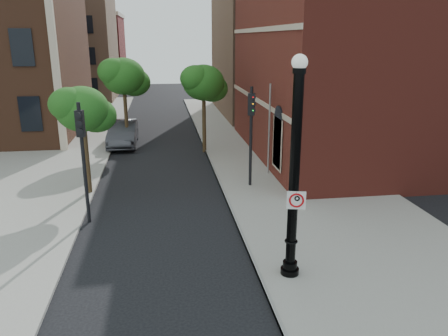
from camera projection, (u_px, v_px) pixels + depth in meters
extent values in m
plane|color=black|center=(193.00, 283.00, 13.06)|extent=(120.00, 120.00, 0.00)
cube|color=gray|center=(290.00, 174.00, 23.35)|extent=(8.00, 60.00, 0.12)
cube|color=gray|center=(36.00, 148.00, 28.86)|extent=(10.00, 50.00, 0.12)
cube|color=gray|center=(217.00, 177.00, 22.80)|extent=(0.10, 60.00, 0.14)
cube|color=maroon|center=(433.00, 56.00, 26.83)|extent=(22.00, 16.00, 12.00)
cube|color=black|center=(278.00, 144.00, 21.71)|extent=(0.08, 1.40, 2.40)
cube|color=beige|center=(257.00, 100.00, 26.02)|extent=(0.06, 16.00, 0.25)
cube|color=beige|center=(258.00, 30.00, 24.87)|extent=(0.06, 16.00, 0.25)
cube|color=beige|center=(53.00, 39.00, 26.21)|extent=(0.40, 0.40, 14.00)
cube|color=#936950|center=(62.00, 47.00, 51.40)|extent=(12.00, 12.00, 12.00)
cube|color=maroon|center=(82.00, 52.00, 64.96)|extent=(12.00, 12.00, 10.00)
cube|color=#936950|center=(334.00, 38.00, 41.71)|extent=(22.00, 14.00, 14.00)
cylinder|color=black|center=(290.00, 272.00, 13.38)|extent=(0.56, 0.56, 0.30)
cylinder|color=black|center=(290.00, 265.00, 13.30)|extent=(0.44, 0.44, 0.25)
cylinder|color=black|center=(294.00, 177.00, 12.50)|extent=(0.30, 0.30, 5.83)
torus|color=black|center=(291.00, 241.00, 13.07)|extent=(0.40, 0.40, 0.06)
cylinder|color=black|center=(299.00, 71.00, 11.64)|extent=(0.36, 0.36, 0.15)
sphere|color=silver|center=(300.00, 62.00, 11.58)|extent=(0.44, 0.44, 0.44)
cube|color=white|center=(296.00, 200.00, 12.53)|extent=(0.54, 0.15, 0.55)
cube|color=black|center=(297.00, 192.00, 12.46)|extent=(0.53, 0.14, 0.05)
cube|color=black|center=(296.00, 208.00, 12.60)|extent=(0.53, 0.14, 0.05)
cube|color=black|center=(287.00, 200.00, 12.55)|extent=(0.05, 0.02, 0.55)
cube|color=black|center=(305.00, 201.00, 12.51)|extent=(0.05, 0.02, 0.55)
torus|color=#B1070B|center=(296.00, 200.00, 12.53)|extent=(0.44, 0.16, 0.44)
cube|color=#B1070B|center=(296.00, 200.00, 12.53)|extent=(0.30, 0.08, 0.31)
cube|color=black|center=(294.00, 200.00, 12.53)|extent=(0.05, 0.02, 0.26)
torus|color=black|center=(297.00, 198.00, 12.51)|extent=(0.18, 0.09, 0.17)
cylinder|color=black|center=(297.00, 192.00, 12.46)|extent=(0.03, 0.03, 0.03)
imported|color=#323237|center=(123.00, 133.00, 29.61)|extent=(1.83, 5.14, 1.69)
cylinder|color=black|center=(84.00, 165.00, 16.73)|extent=(0.14, 0.14, 4.78)
cube|color=black|center=(80.00, 124.00, 16.28)|extent=(0.32, 0.30, 1.00)
sphere|color=#E50505|center=(79.00, 115.00, 16.03)|extent=(0.18, 0.18, 0.18)
sphere|color=#FF8C00|center=(80.00, 123.00, 16.11)|extent=(0.18, 0.18, 0.18)
sphere|color=#00E519|center=(80.00, 131.00, 16.20)|extent=(0.18, 0.18, 0.18)
cylinder|color=black|center=(251.00, 139.00, 20.78)|extent=(0.14, 0.14, 4.90)
cube|color=black|center=(251.00, 104.00, 20.31)|extent=(0.38, 0.37, 1.02)
sphere|color=#E50505|center=(253.00, 97.00, 20.07)|extent=(0.18, 0.18, 0.18)
sphere|color=#FF8C00|center=(253.00, 104.00, 20.16)|extent=(0.18, 0.18, 0.18)
sphere|color=#00E519|center=(253.00, 110.00, 20.25)|extent=(0.18, 0.18, 0.18)
cylinder|color=#999999|center=(269.00, 131.00, 22.66)|extent=(0.10, 0.10, 4.85)
cylinder|color=#352515|center=(86.00, 156.00, 19.95)|extent=(0.24, 0.24, 3.76)
ellipsoid|color=#1B5015|center=(82.00, 109.00, 19.33)|extent=(2.36, 2.36, 2.01)
ellipsoid|color=#1B5015|center=(97.00, 115.00, 19.92)|extent=(1.83, 1.83, 1.55)
ellipsoid|color=#1B5015|center=(69.00, 104.00, 18.88)|extent=(1.72, 1.72, 1.46)
cylinder|color=#352515|center=(126.00, 115.00, 28.67)|extent=(0.24, 0.24, 4.38)
ellipsoid|color=#1B5015|center=(123.00, 76.00, 27.96)|extent=(2.75, 2.75, 2.34)
ellipsoid|color=#1B5015|center=(134.00, 82.00, 28.64)|extent=(2.13, 2.13, 1.81)
ellipsoid|color=#1B5015|center=(114.00, 72.00, 27.43)|extent=(2.00, 2.00, 1.70)
cylinder|color=#352515|center=(204.00, 120.00, 27.57)|extent=(0.24, 0.24, 4.11)
ellipsoid|color=#1B5015|center=(204.00, 83.00, 26.90)|extent=(2.58, 2.58, 2.20)
ellipsoid|color=#1B5015|center=(212.00, 88.00, 27.54)|extent=(2.00, 2.00, 1.70)
ellipsoid|color=#1B5015|center=(195.00, 78.00, 26.41)|extent=(1.88, 1.88, 1.60)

